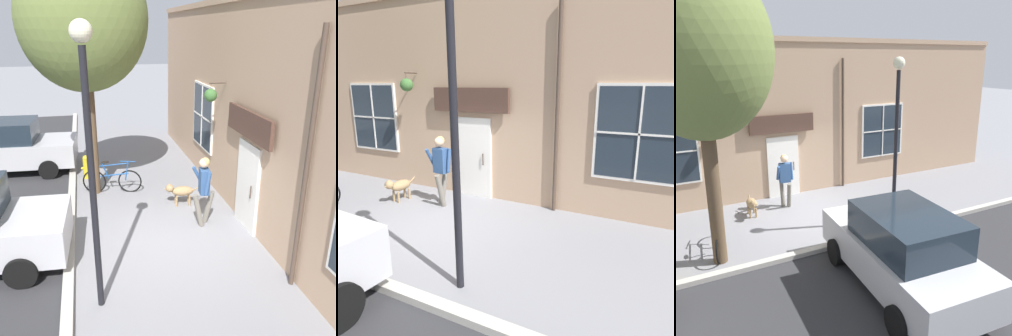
# 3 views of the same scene
# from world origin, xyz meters

# --- Properties ---
(ground_plane) EXTENTS (90.00, 90.00, 0.00)m
(ground_plane) POSITION_xyz_m (0.00, 0.00, 0.00)
(ground_plane) COLOR gray
(curb_and_road) EXTENTS (10.10, 28.00, 0.12)m
(curb_and_road) POSITION_xyz_m (5.85, 0.00, 0.02)
(curb_and_road) COLOR #B2ADA3
(curb_and_road) RESTS_ON ground_plane
(storefront_facade) EXTENTS (0.95, 18.00, 5.30)m
(storefront_facade) POSITION_xyz_m (-2.34, -0.01, 2.65)
(storefront_facade) COLOR tan
(storefront_facade) RESTS_ON ground_plane
(pedestrian_walking) EXTENTS (0.61, 0.58, 1.74)m
(pedestrian_walking) POSITION_xyz_m (-1.19, -0.56, 1.05)
(pedestrian_walking) COLOR #6B665B
(pedestrian_walking) RESTS_ON ground_plane
(dog_on_leash) EXTENTS (1.00, 0.34, 0.65)m
(dog_on_leash) POSITION_xyz_m (-0.91, -1.73, 0.41)
(dog_on_leash) COLOR #997A51
(dog_on_leash) RESTS_ON ground_plane
(street_tree_by_curb) EXTENTS (3.33, 3.00, 6.61)m
(street_tree_by_curb) POSITION_xyz_m (1.30, -3.18, 4.66)
(street_tree_by_curb) COLOR brown
(street_tree_by_curb) RESTS_ON ground_plane
(leaning_bicycle) EXTENTS (1.70, 0.47, 0.99)m
(leaning_bicycle) POSITION_xyz_m (0.82, -3.01, 0.38)
(leaning_bicycle) COLOR black
(leaning_bicycle) RESTS_ON ground_plane
(parked_car_mid_block) EXTENTS (4.40, 2.15, 1.75)m
(parked_car_mid_block) POSITION_xyz_m (4.17, 0.05, 0.88)
(parked_car_mid_block) COLOR #B7B7BC
(parked_car_mid_block) RESTS_ON ground_plane
(street_lamp) EXTENTS (0.32, 0.32, 4.67)m
(street_lamp) POSITION_xyz_m (1.42, 1.81, 3.07)
(street_lamp) COLOR black
(street_lamp) RESTS_ON ground_plane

